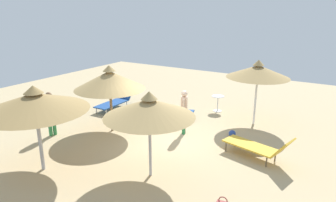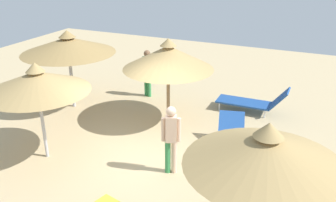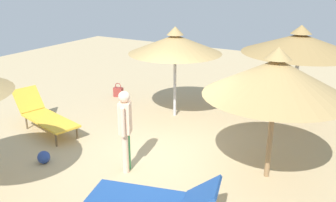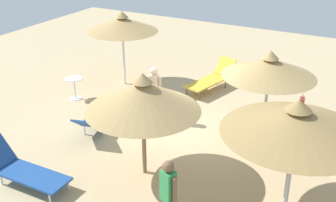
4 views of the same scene
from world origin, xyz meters
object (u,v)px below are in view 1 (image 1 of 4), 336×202
at_px(lounge_chair_edge, 116,100).
at_px(person_standing_far_left, 50,111).
at_px(parasol_umbrella_near_right, 110,80).
at_px(parasol_umbrella_center, 258,71).
at_px(beach_ball, 232,134).
at_px(parasol_umbrella_far_left, 35,102).
at_px(parasol_umbrella_back, 149,108).
at_px(lounge_chair_near_left, 168,109).
at_px(side_table_round, 218,101).
at_px(person_standing_front, 184,110).
at_px(lounge_chair_far_right, 259,146).

relative_size(lounge_chair_edge, person_standing_far_left, 1.33).
distance_m(parasol_umbrella_near_right, lounge_chair_edge, 3.22).
distance_m(parasol_umbrella_center, beach_ball, 2.69).
bearing_deg(beach_ball, parasol_umbrella_center, 80.93).
xyz_separation_m(parasol_umbrella_center, person_standing_far_left, (-6.01, -5.04, -1.24)).
bearing_deg(parasol_umbrella_far_left, parasol_umbrella_back, 25.38).
distance_m(lounge_chair_near_left, beach_ball, 3.04).
xyz_separation_m(lounge_chair_near_left, beach_ball, (2.99, -0.44, -0.29)).
height_order(parasol_umbrella_center, side_table_round, parasol_umbrella_center).
bearing_deg(beach_ball, lounge_chair_near_left, 171.65).
distance_m(parasol_umbrella_far_left, lounge_chair_near_left, 5.84).
distance_m(parasol_umbrella_near_right, parasol_umbrella_back, 3.67).
bearing_deg(parasol_umbrella_center, lounge_chair_edge, -167.74).
bearing_deg(parasol_umbrella_center, person_standing_front, -129.65).
bearing_deg(lounge_chair_far_right, lounge_chair_near_left, 158.97).
height_order(lounge_chair_near_left, beach_ball, lounge_chair_near_left).
distance_m(lounge_chair_far_right, person_standing_front, 3.04).
bearing_deg(parasol_umbrella_back, lounge_chair_edge, 139.30).
bearing_deg(lounge_chair_edge, lounge_chair_near_left, 0.64).
xyz_separation_m(parasol_umbrella_far_left, lounge_chair_far_right, (5.17, 3.89, -1.64)).
distance_m(parasol_umbrella_center, side_table_round, 2.61).
relative_size(person_standing_front, person_standing_far_left, 1.01).
bearing_deg(parasol_umbrella_center, parasol_umbrella_back, -103.52).
bearing_deg(side_table_round, lounge_chair_near_left, -124.86).
bearing_deg(person_standing_far_left, person_standing_front, 33.46).
height_order(parasol_umbrella_back, lounge_chair_edge, parasol_umbrella_back).
relative_size(parasol_umbrella_near_right, person_standing_far_left, 1.58).
distance_m(parasol_umbrella_near_right, lounge_chair_far_right, 5.68).
bearing_deg(person_standing_front, parasol_umbrella_far_left, -116.48).
relative_size(lounge_chair_edge, side_table_round, 3.04).
xyz_separation_m(parasol_umbrella_far_left, lounge_chair_edge, (-1.95, 5.50, -1.69)).
relative_size(side_table_round, beach_ball, 2.75).
bearing_deg(parasol_umbrella_near_right, lounge_chair_edge, 127.51).
relative_size(lounge_chair_near_left, person_standing_front, 1.30).
distance_m(person_standing_front, person_standing_far_left, 4.86).
bearing_deg(parasol_umbrella_back, lounge_chair_far_right, 47.68).
bearing_deg(lounge_chair_edge, parasol_umbrella_center, 12.26).
relative_size(parasol_umbrella_center, lounge_chair_near_left, 1.21).
bearing_deg(parasol_umbrella_near_right, parasol_umbrella_back, -31.79).
distance_m(parasol_umbrella_near_right, beach_ball, 4.90).
bearing_deg(person_standing_far_left, side_table_round, 54.22).
height_order(person_standing_front, person_standing_far_left, person_standing_front).
bearing_deg(person_standing_far_left, beach_ball, 29.92).
xyz_separation_m(lounge_chair_far_right, beach_ball, (-1.27, 1.20, -0.30)).
bearing_deg(parasol_umbrella_near_right, lounge_chair_near_left, 62.50).
relative_size(parasol_umbrella_back, side_table_round, 3.40).
xyz_separation_m(parasol_umbrella_center, person_standing_front, (-1.95, -2.35, -1.23)).
relative_size(lounge_chair_near_left, beach_ball, 8.20).
bearing_deg(lounge_chair_edge, parasol_umbrella_near_right, -52.49).
height_order(parasol_umbrella_center, beach_ball, parasol_umbrella_center).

